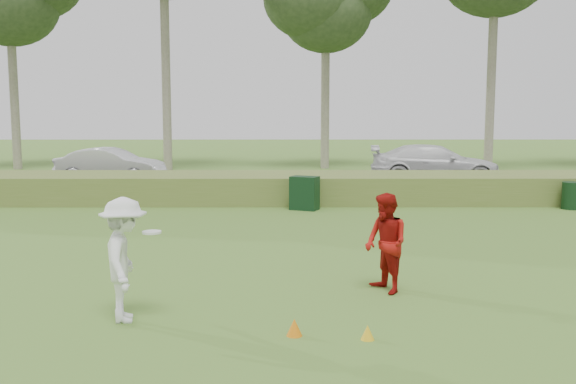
{
  "coord_description": "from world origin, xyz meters",
  "views": [
    {
      "loc": [
        -0.04,
        -9.25,
        2.96
      ],
      "look_at": [
        0.0,
        4.0,
        1.3
      ],
      "focal_mm": 40.0,
      "sensor_mm": 36.0,
      "label": 1
    }
  ],
  "objects_px": {
    "cone_orange": "(294,327)",
    "car_right": "(435,163)",
    "car_mid": "(111,165)",
    "player_red": "(386,243)",
    "cone_yellow": "(368,332)",
    "trash_bin": "(571,196)",
    "player_white": "(124,260)",
    "utility_cabinet": "(305,193)"
  },
  "relations": [
    {
      "from": "cone_orange",
      "to": "car_right",
      "type": "height_order",
      "value": "car_right"
    },
    {
      "from": "car_mid",
      "to": "car_right",
      "type": "height_order",
      "value": "car_right"
    },
    {
      "from": "player_red",
      "to": "cone_yellow",
      "type": "relative_size",
      "value": 8.34
    },
    {
      "from": "car_mid",
      "to": "cone_yellow",
      "type": "bearing_deg",
      "value": -148.38
    },
    {
      "from": "trash_bin",
      "to": "car_right",
      "type": "xyz_separation_m",
      "value": [
        -2.54,
        7.09,
        0.42
      ]
    },
    {
      "from": "player_white",
      "to": "car_right",
      "type": "bearing_deg",
      "value": -36.36
    },
    {
      "from": "player_red",
      "to": "trash_bin",
      "type": "distance_m",
      "value": 11.53
    },
    {
      "from": "car_mid",
      "to": "cone_orange",
      "type": "bearing_deg",
      "value": -150.76
    },
    {
      "from": "player_red",
      "to": "trash_bin",
      "type": "bearing_deg",
      "value": 118.61
    },
    {
      "from": "player_white",
      "to": "cone_orange",
      "type": "relative_size",
      "value": 7.58
    },
    {
      "from": "trash_bin",
      "to": "car_right",
      "type": "bearing_deg",
      "value": 109.7
    },
    {
      "from": "car_right",
      "to": "player_red",
      "type": "bearing_deg",
      "value": 171.76
    },
    {
      "from": "cone_orange",
      "to": "utility_cabinet",
      "type": "height_order",
      "value": "utility_cabinet"
    },
    {
      "from": "player_white",
      "to": "car_mid",
      "type": "xyz_separation_m",
      "value": [
        -4.9,
        17.36,
        -0.11
      ]
    },
    {
      "from": "player_red",
      "to": "car_mid",
      "type": "relative_size",
      "value": 0.38
    },
    {
      "from": "player_white",
      "to": "player_red",
      "type": "height_order",
      "value": "player_white"
    },
    {
      "from": "cone_orange",
      "to": "car_mid",
      "type": "bearing_deg",
      "value": 112.08
    },
    {
      "from": "cone_yellow",
      "to": "player_red",
      "type": "bearing_deg",
      "value": 75.61
    },
    {
      "from": "cone_yellow",
      "to": "utility_cabinet",
      "type": "relative_size",
      "value": 0.19
    },
    {
      "from": "cone_yellow",
      "to": "utility_cabinet",
      "type": "bearing_deg",
      "value": 92.59
    },
    {
      "from": "player_white",
      "to": "car_mid",
      "type": "distance_m",
      "value": 18.04
    },
    {
      "from": "player_white",
      "to": "car_mid",
      "type": "bearing_deg",
      "value": 5.1
    },
    {
      "from": "player_red",
      "to": "car_mid",
      "type": "bearing_deg",
      "value": -174.44
    },
    {
      "from": "cone_yellow",
      "to": "trash_bin",
      "type": "bearing_deg",
      "value": 55.92
    },
    {
      "from": "player_red",
      "to": "utility_cabinet",
      "type": "relative_size",
      "value": 1.61
    },
    {
      "from": "utility_cabinet",
      "to": "trash_bin",
      "type": "xyz_separation_m",
      "value": [
        8.16,
        0.11,
        -0.09
      ]
    },
    {
      "from": "trash_bin",
      "to": "car_mid",
      "type": "distance_m",
      "value": 17.32
    },
    {
      "from": "player_white",
      "to": "player_red",
      "type": "bearing_deg",
      "value": -80.59
    },
    {
      "from": "cone_orange",
      "to": "car_mid",
      "type": "relative_size",
      "value": 0.05
    },
    {
      "from": "cone_orange",
      "to": "trash_bin",
      "type": "xyz_separation_m",
      "value": [
        8.61,
        11.17,
        0.3
      ]
    },
    {
      "from": "car_right",
      "to": "car_mid",
      "type": "bearing_deg",
      "value": 98.56
    },
    {
      "from": "player_white",
      "to": "player_red",
      "type": "distance_m",
      "value": 4.18
    },
    {
      "from": "car_right",
      "to": "player_white",
      "type": "bearing_deg",
      "value": 161.77
    },
    {
      "from": "cone_yellow",
      "to": "trash_bin",
      "type": "relative_size",
      "value": 0.24
    },
    {
      "from": "player_white",
      "to": "trash_bin",
      "type": "relative_size",
      "value": 2.12
    },
    {
      "from": "utility_cabinet",
      "to": "player_white",
      "type": "bearing_deg",
      "value": -82.32
    },
    {
      "from": "player_red",
      "to": "cone_orange",
      "type": "relative_size",
      "value": 7.04
    },
    {
      "from": "player_white",
      "to": "car_right",
      "type": "height_order",
      "value": "player_white"
    },
    {
      "from": "cone_orange",
      "to": "cone_yellow",
      "type": "distance_m",
      "value": 0.97
    },
    {
      "from": "car_mid",
      "to": "player_white",
      "type": "bearing_deg",
      "value": -157.06
    },
    {
      "from": "player_white",
      "to": "cone_yellow",
      "type": "distance_m",
      "value": 3.54
    },
    {
      "from": "cone_yellow",
      "to": "cone_orange",
      "type": "bearing_deg",
      "value": 171.12
    }
  ]
}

